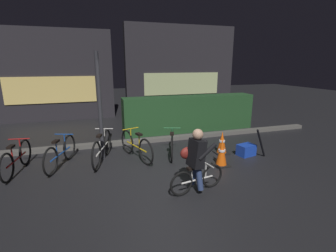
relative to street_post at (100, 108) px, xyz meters
The scene contains 16 objects.
ground_plane 2.26m from the street_post, 41.20° to the right, with size 40.00×40.00×0.00m, color black.
sidewalk_curb 2.12m from the street_post, 36.11° to the left, with size 12.00×0.24×0.12m, color #56544F.
hedge_row 3.76m from the street_post, 30.93° to the left, with size 4.80×0.70×1.28m, color #214723.
storefront_left 5.61m from the street_post, 108.41° to the left, with size 5.08×0.54×3.81m.
storefront_right 7.43m from the street_post, 54.22° to the left, with size 5.72×0.54×4.27m.
street_post is the anchor object (origin of this frame).
parked_bike_leftmost 2.15m from the street_post, behind, with size 0.46×1.56×0.72m.
parked_bike_left_mid 1.41m from the street_post, 167.81° to the right, with size 0.60×1.52×0.74m.
parked_bike_center_left 1.00m from the street_post, 94.87° to the right, with size 0.58×1.65×0.79m.
parked_bike_center_right 1.31m from the street_post, 16.74° to the right, with size 0.59×1.56×0.75m.
parked_bike_right_mid 2.07m from the street_post, ahead, with size 0.57×1.44×0.69m.
traffic_cone_near 3.16m from the street_post, 25.72° to the right, with size 0.36×0.36×0.67m.
traffic_cone_far 3.34m from the street_post, 10.26° to the right, with size 0.36×0.36×0.62m.
blue_crate 3.96m from the street_post, 13.78° to the right, with size 0.44×0.32×0.30m, color #193DB7.
cyclist 2.85m from the street_post, 54.31° to the right, with size 1.18×0.50×1.25m.
closed_umbrella 4.19m from the street_post, 16.35° to the right, with size 0.05×0.05×0.85m, color black.
Camera 1 is at (-1.53, -4.94, 2.38)m, focal length 26.02 mm.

